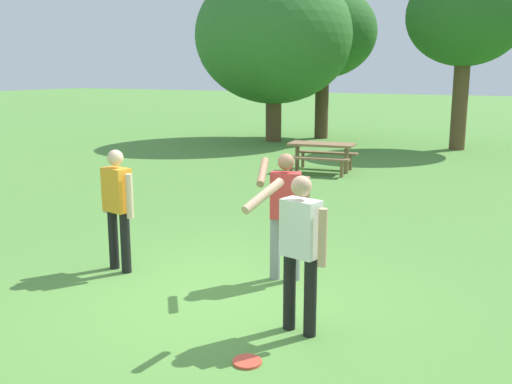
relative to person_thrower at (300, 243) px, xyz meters
name	(u,v)px	position (x,y,z in m)	size (l,w,h in m)	color
ground_plane	(221,298)	(-1.18, 0.42, -0.96)	(120.00, 120.00, 0.00)	#568E3D
person_thrower	(300,243)	(0.00, 0.00, 0.00)	(0.72, 0.65, 1.64)	black
person_catcher	(117,202)	(-2.89, 0.65, -0.02)	(0.60, 0.30, 1.64)	black
person_bystander	(285,207)	(-0.77, 1.35, 0.00)	(0.58, 0.80, 1.64)	gray
frisbee	(247,362)	(-0.16, -0.81, -0.95)	(0.27, 0.27, 0.03)	#E04733
picnic_table_near	(322,151)	(-3.30, 9.15, -0.40)	(1.87, 1.63, 0.77)	olive
tree_tall_left	(274,36)	(-7.41, 14.75, 2.89)	(5.78, 5.78, 6.32)	brown
tree_broad_center	(323,33)	(-6.17, 16.49, 3.06)	(4.07, 4.07, 5.79)	#4C3823
tree_far_right	(466,17)	(-0.86, 15.48, 3.37)	(3.83, 3.83, 6.01)	brown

